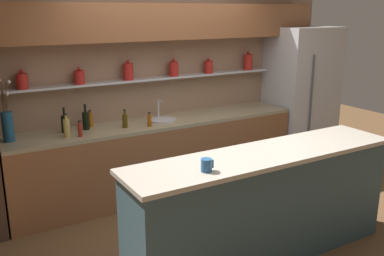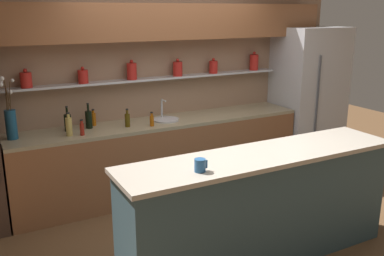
{
  "view_description": "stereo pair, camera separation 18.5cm",
  "coord_description": "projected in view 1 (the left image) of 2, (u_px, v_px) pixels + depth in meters",
  "views": [
    {
      "loc": [
        -2.36,
        -3.29,
        2.22
      ],
      "look_at": [
        -0.22,
        0.34,
        1.06
      ],
      "focal_mm": 40.0,
      "sensor_mm": 36.0,
      "label": 1
    },
    {
      "loc": [
        -2.2,
        -3.38,
        2.22
      ],
      "look_at": [
        -0.22,
        0.34,
        1.06
      ],
      "focal_mm": 40.0,
      "sensor_mm": 36.0,
      "label": 2
    }
  ],
  "objects": [
    {
      "name": "bottle_wine_1",
      "position": [
        65.0,
        124.0,
        4.68
      ],
      "size": [
        0.08,
        0.08,
        0.28
      ],
      "color": "black",
      "rests_on": "back_counter_unit"
    },
    {
      "name": "back_counter_unit",
      "position": [
        160.0,
        157.0,
        5.31
      ],
      "size": [
        3.63,
        0.62,
        0.92
      ],
      "color": "brown",
      "rests_on": "ground_plane"
    },
    {
      "name": "bottle_sauce_4",
      "position": [
        90.0,
        120.0,
        4.92
      ],
      "size": [
        0.06,
        0.06,
        0.2
      ],
      "color": "#9E4C0A",
      "rests_on": "back_counter_unit"
    },
    {
      "name": "island_counter",
      "position": [
        263.0,
        205.0,
        3.87
      ],
      "size": [
        2.63,
        0.61,
        1.02
      ],
      "color": "#334C56",
      "rests_on": "ground_plane"
    },
    {
      "name": "coffee_mug",
      "position": [
        206.0,
        165.0,
        3.29
      ],
      "size": [
        0.11,
        0.09,
        0.1
      ],
      "color": "#235184",
      "rests_on": "island_counter"
    },
    {
      "name": "sink_fixture",
      "position": [
        163.0,
        119.0,
        5.21
      ],
      "size": [
        0.32,
        0.32,
        0.25
      ],
      "color": "#B7B7BC",
      "rests_on": "back_counter_unit"
    },
    {
      "name": "flower_vase",
      "position": [
        7.0,
        122.0,
        4.34
      ],
      "size": [
        0.16,
        0.12,
        0.67
      ],
      "color": "navy",
      "rests_on": "back_counter_unit"
    },
    {
      "name": "bottle_sauce_5",
      "position": [
        80.0,
        130.0,
        4.54
      ],
      "size": [
        0.05,
        0.05,
        0.18
      ],
      "color": "maroon",
      "rests_on": "back_counter_unit"
    },
    {
      "name": "ground_plane",
      "position": [
        226.0,
        230.0,
        4.48
      ],
      "size": [
        12.0,
        12.0,
        0.0
      ],
      "primitive_type": "plane",
      "color": "brown"
    },
    {
      "name": "refrigerator",
      "position": [
        301.0,
        97.0,
        6.26
      ],
      "size": [
        0.92,
        0.73,
        2.0
      ],
      "color": "#B7B7BC",
      "rests_on": "ground_plane"
    },
    {
      "name": "back_wall_unit",
      "position": [
        158.0,
        66.0,
        5.33
      ],
      "size": [
        5.2,
        0.44,
        2.6
      ],
      "color": "#937056",
      "rests_on": "ground_plane"
    },
    {
      "name": "bottle_sauce_2",
      "position": [
        149.0,
        121.0,
        4.94
      ],
      "size": [
        0.05,
        0.05,
        0.17
      ],
      "color": "#9E4C0A",
      "rests_on": "back_counter_unit"
    },
    {
      "name": "bottle_wine_0",
      "position": [
        86.0,
        120.0,
        4.81
      ],
      "size": [
        0.08,
        0.08,
        0.29
      ],
      "color": "black",
      "rests_on": "back_counter_unit"
    },
    {
      "name": "bottle_oil_6",
      "position": [
        125.0,
        120.0,
        4.89
      ],
      "size": [
        0.06,
        0.06,
        0.21
      ],
      "color": "#47380A",
      "rests_on": "back_counter_unit"
    },
    {
      "name": "bottle_spirit_3",
      "position": [
        67.0,
        128.0,
        4.51
      ],
      "size": [
        0.07,
        0.07,
        0.26
      ],
      "color": "tan",
      "rests_on": "back_counter_unit"
    }
  ]
}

